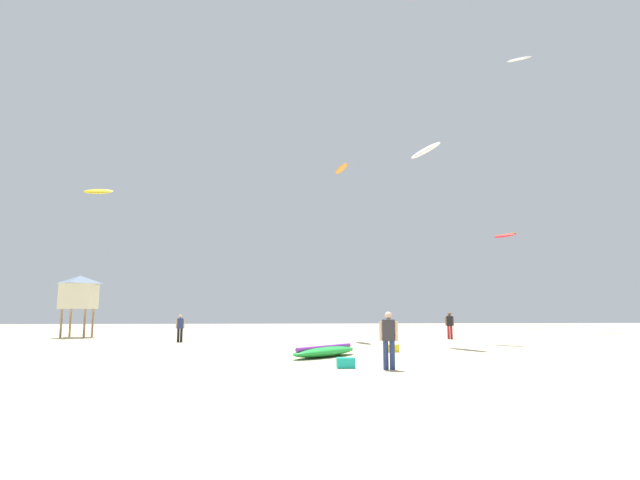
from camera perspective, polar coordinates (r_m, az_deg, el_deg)
The scene contains 13 objects.
ground_plane at distance 12.02m, azimuth 7.53°, elevation -16.25°, with size 120.00×120.00×0.00m, color #C6B28C.
person_foreground at distance 16.17m, azimuth 7.60°, elevation -10.43°, with size 0.56×0.39×1.74m.
person_midground at distance 34.04m, azimuth 14.14°, elevation -8.93°, with size 0.55×0.38×1.68m.
person_left at distance 30.97m, azimuth -15.20°, elevation -9.16°, with size 0.48×0.35×1.55m.
kite_grounded_near at distance 20.38m, azimuth 0.53°, elevation -12.22°, with size 3.23×3.48×0.46m.
lifeguard_tower at distance 38.93m, azimuth -25.06°, elevation -5.20°, with size 2.30×2.30×4.15m.
cooler_box at distance 23.01m, azimuth 7.97°, elevation -11.77°, with size 0.56×0.36×0.32m, color yellow.
gear_bag at distance 16.54m, azimuth 2.87°, elevation -13.42°, with size 0.56×0.36×0.32m, color #19B29E.
kite_aloft_0 at distance 59.45m, azimuth 21.14°, elevation 18.14°, with size 2.38×1.96×0.43m.
kite_aloft_1 at distance 33.65m, azimuth 2.39°, elevation 7.89°, with size 0.94×2.42×0.47m.
kite_aloft_2 at distance 29.27m, azimuth 11.55°, elevation 9.65°, with size 1.57×2.93×0.68m.
kite_aloft_3 at distance 58.47m, azimuth 19.79°, elevation 0.45°, with size 2.03×2.86×0.49m.
kite_aloft_5 at distance 48.20m, azimuth -23.29°, elevation 4.95°, with size 2.62×0.92×0.66m.
Camera 1 is at (-2.40, -11.64, 1.78)m, focal length 28.96 mm.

